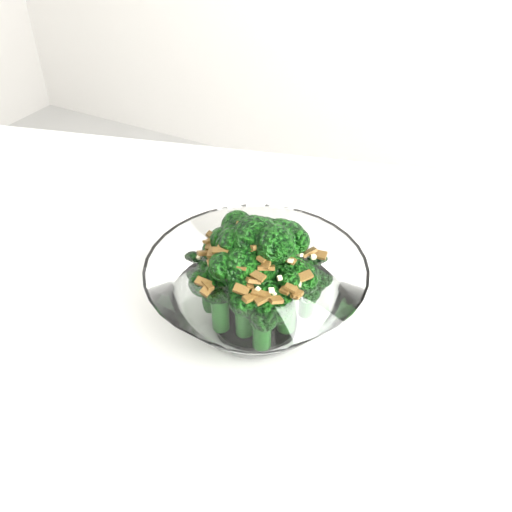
% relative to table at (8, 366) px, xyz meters
% --- Properties ---
extents(table, '(1.37, 1.09, 0.75)m').
position_rel_table_xyz_m(table, '(0.00, 0.00, 0.00)').
color(table, white).
rests_on(table, ground).
extents(broccoli_dish, '(0.20, 0.20, 0.12)m').
position_rel_table_xyz_m(broccoli_dish, '(0.23, 0.12, 0.12)').
color(broccoli_dish, white).
rests_on(broccoli_dish, table).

